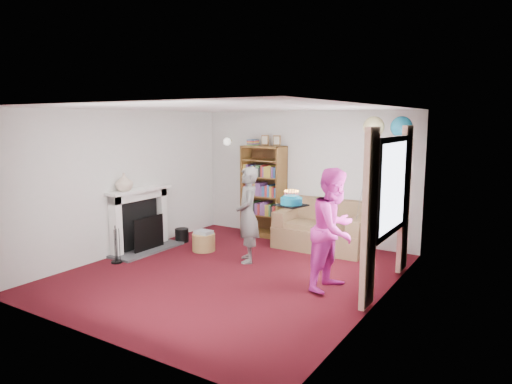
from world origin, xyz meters
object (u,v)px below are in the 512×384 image
Objects in this scene: sofa at (323,230)px; birthday_cake at (291,201)px; person_magenta at (334,229)px; bookcase at (264,192)px; person_striped at (248,215)px.

sofa is 2.08m from birthday_cake.
bookcase is at bearing 56.20° from person_magenta.
person_striped is 0.93× the size of person_magenta.
sofa is at bearing 115.67° from person_striped.
person_striped reaches higher than sofa.
person_magenta is (1.69, -0.41, 0.06)m from person_striped.
sofa is at bearing 34.89° from person_magenta.
sofa is 1.05× the size of person_striped.
birthday_cake is (1.72, -2.11, 0.29)m from bookcase.
person_magenta is at bearing -41.15° from bookcase.
sofa is 0.98× the size of person_magenta.
person_striped is 4.28× the size of birthday_cake.
sofa is 1.66m from person_striped.
person_striped is (0.67, -1.65, -0.11)m from bookcase.
birthday_cake is (0.31, -1.88, 0.85)m from sofa.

